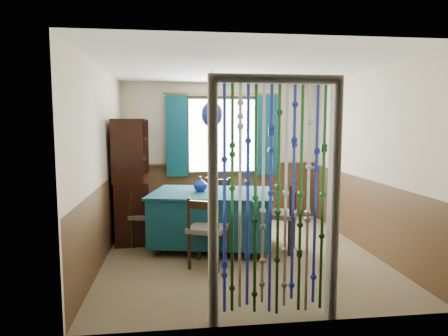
{
  "coord_description": "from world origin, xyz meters",
  "views": [
    {
      "loc": [
        -0.86,
        -5.29,
        1.77
      ],
      "look_at": [
        -0.17,
        0.27,
        1.14
      ],
      "focal_mm": 32.0,
      "sensor_mm": 36.0,
      "label": 1
    }
  ],
  "objects": [
    {
      "name": "floor",
      "position": [
        0.0,
        0.0,
        0.0
      ],
      "size": [
        4.0,
        4.0,
        0.0
      ],
      "primitive_type": "plane",
      "color": "brown",
      "rests_on": "ground"
    },
    {
      "name": "ceiling",
      "position": [
        0.0,
        0.0,
        2.5
      ],
      "size": [
        4.0,
        4.0,
        0.0
      ],
      "primitive_type": "plane",
      "rotation": [
        3.14,
        0.0,
        0.0
      ],
      "color": "silver",
      "rests_on": "ground"
    },
    {
      "name": "wall_back",
      "position": [
        0.0,
        2.0,
        1.25
      ],
      "size": [
        3.6,
        0.0,
        3.6
      ],
      "primitive_type": "plane",
      "rotation": [
        1.57,
        0.0,
        0.0
      ],
      "color": "beige",
      "rests_on": "ground"
    },
    {
      "name": "wall_front",
      "position": [
        0.0,
        -2.0,
        1.25
      ],
      "size": [
        3.6,
        0.0,
        3.6
      ],
      "primitive_type": "plane",
      "rotation": [
        -1.57,
        0.0,
        0.0
      ],
      "color": "beige",
      "rests_on": "ground"
    },
    {
      "name": "wall_left",
      "position": [
        -1.8,
        0.0,
        1.25
      ],
      "size": [
        0.0,
        4.0,
        4.0
      ],
      "primitive_type": "plane",
      "rotation": [
        1.57,
        0.0,
        1.57
      ],
      "color": "beige",
      "rests_on": "ground"
    },
    {
      "name": "wall_right",
      "position": [
        1.8,
        0.0,
        1.25
      ],
      "size": [
        0.0,
        4.0,
        4.0
      ],
      "primitive_type": "plane",
      "rotation": [
        1.57,
        0.0,
        -1.57
      ],
      "color": "beige",
      "rests_on": "ground"
    },
    {
      "name": "wainscot_back",
      "position": [
        0.0,
        1.99,
        0.5
      ],
      "size": [
        3.6,
        0.0,
        3.6
      ],
      "primitive_type": "plane",
      "rotation": [
        1.57,
        0.0,
        0.0
      ],
      "color": "#49321B",
      "rests_on": "ground"
    },
    {
      "name": "wainscot_front",
      "position": [
        0.0,
        -1.99,
        0.5
      ],
      "size": [
        3.6,
        0.0,
        3.6
      ],
      "primitive_type": "plane",
      "rotation": [
        -1.57,
        0.0,
        0.0
      ],
      "color": "#49321B",
      "rests_on": "ground"
    },
    {
      "name": "wainscot_left",
      "position": [
        -1.79,
        0.0,
        0.5
      ],
      "size": [
        0.0,
        4.0,
        4.0
      ],
      "primitive_type": "plane",
      "rotation": [
        1.57,
        0.0,
        1.57
      ],
      "color": "#49321B",
      "rests_on": "ground"
    },
    {
      "name": "wainscot_right",
      "position": [
        1.79,
        0.0,
        0.5
      ],
      "size": [
        0.0,
        4.0,
        4.0
      ],
      "primitive_type": "plane",
      "rotation": [
        1.57,
        0.0,
        -1.57
      ],
      "color": "#49321B",
      "rests_on": "ground"
    },
    {
      "name": "window",
      "position": [
        0.0,
        1.95,
        1.55
      ],
      "size": [
        1.32,
        0.12,
        1.42
      ],
      "primitive_type": "cube",
      "color": "black",
      "rests_on": "wall_back"
    },
    {
      "name": "doorway",
      "position": [
        0.0,
        -1.94,
        1.05
      ],
      "size": [
        1.16,
        0.12,
        2.18
      ],
      "primitive_type": null,
      "color": "silver",
      "rests_on": "ground"
    },
    {
      "name": "dining_table",
      "position": [
        -0.34,
        0.23,
        0.47
      ],
      "size": [
        1.89,
        1.5,
        0.81
      ],
      "rotation": [
        0.0,
        0.0,
        -0.22
      ],
      "color": "#0E3A48",
      "rests_on": "floor"
    },
    {
      "name": "chair_near",
      "position": [
        -0.48,
        -0.51,
        0.47
      ],
      "size": [
        0.57,
        0.56,
        0.89
      ],
      "rotation": [
        0.0,
        0.0,
        -0.41
      ],
      "color": "black",
      "rests_on": "floor"
    },
    {
      "name": "chair_far",
      "position": [
        -0.19,
        0.96,
        0.48
      ],
      "size": [
        0.52,
        0.5,
        0.9
      ],
      "rotation": [
        0.0,
        0.0,
        2.94
      ],
      "color": "black",
      "rests_on": "floor"
    },
    {
      "name": "chair_left",
      "position": [
        -1.33,
        0.49,
        0.44
      ],
      "size": [
        0.47,
        0.48,
        0.82
      ],
      "rotation": [
        0.0,
        0.0,
        -1.79
      ],
      "color": "black",
      "rests_on": "floor"
    },
    {
      "name": "chair_right",
      "position": [
        0.59,
        0.0,
        0.51
      ],
      "size": [
        0.61,
        0.62,
        0.96
      ],
      "rotation": [
        0.0,
        0.0,
        1.13
      ],
      "color": "black",
      "rests_on": "floor"
    },
    {
      "name": "sideboard",
      "position": [
        -1.54,
        1.07,
        0.63
      ],
      "size": [
        0.58,
        1.43,
        1.84
      ],
      "rotation": [
        0.0,
        0.0,
        0.07
      ],
      "color": "black",
      "rests_on": "floor"
    },
    {
      "name": "pendant_lamp",
      "position": [
        -0.34,
        0.23,
        1.9
      ],
      "size": [
        0.29,
        0.29,
        0.78
      ],
      "color": "olive",
      "rests_on": "ceiling"
    },
    {
      "name": "vase_table",
      "position": [
        -0.5,
        0.31,
        0.91
      ],
      "size": [
        0.18,
        0.18,
        0.19
      ],
      "primitive_type": "imported",
      "rotation": [
        0.0,
        0.0,
        0.0
      ],
      "color": "navy",
      "rests_on": "dining_table"
    },
    {
      "name": "bowl_shelf",
      "position": [
        -1.48,
        0.73,
        1.28
      ],
      "size": [
        0.29,
        0.29,
        0.05
      ],
      "primitive_type": "imported",
      "rotation": [
        0.0,
        0.0,
        -0.43
      ],
      "color": "beige",
      "rests_on": "sideboard"
    },
    {
      "name": "vase_sideboard",
      "position": [
        -1.48,
        1.38,
        1.0
      ],
      "size": [
        0.19,
        0.19,
        0.17
      ],
      "primitive_type": "imported",
      "rotation": [
        0.0,
        0.0,
        0.24
      ],
      "color": "beige",
      "rests_on": "sideboard"
    }
  ]
}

